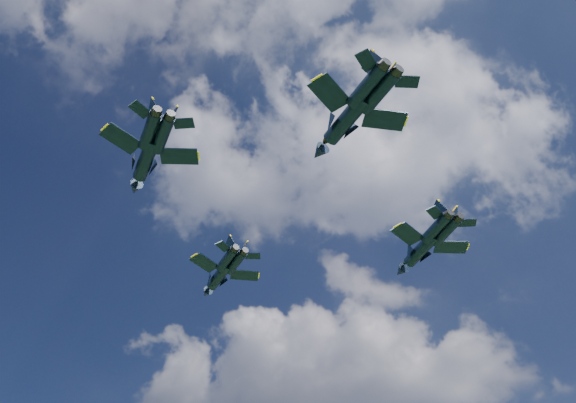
# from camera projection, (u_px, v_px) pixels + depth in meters

# --- Properties ---
(jet_lead) EXTENTS (12.64, 13.70, 3.59)m
(jet_lead) POSITION_uv_depth(u_px,v_px,m) (218.00, 277.00, 101.09)
(jet_lead) COLOR black
(jet_left) EXTENTS (12.57, 14.97, 3.79)m
(jet_left) POSITION_uv_depth(u_px,v_px,m) (145.00, 161.00, 79.17)
(jet_left) COLOR black
(jet_right) EXTENTS (13.07, 15.50, 3.93)m
(jet_right) POSITION_uv_depth(u_px,v_px,m) (420.00, 251.00, 94.55)
(jet_right) COLOR black
(jet_slot) EXTENTS (14.62, 15.17, 4.05)m
(jet_slot) POSITION_uv_depth(u_px,v_px,m) (344.00, 122.00, 75.07)
(jet_slot) COLOR black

